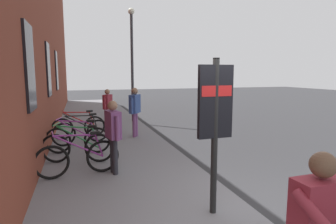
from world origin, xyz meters
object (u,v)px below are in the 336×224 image
object	(u,v)px
bicycle_leaning_wall	(82,131)
bicycle_by_door	(78,158)
pedestrian_crossing_street	(135,107)
bicycle_end_of_row	(78,147)
pedestrian_by_facade	(113,129)
street_lamp	(132,55)
transit_info_sign	(215,112)
bicycle_far_end	(79,127)
pedestrian_near_bus	(108,104)
bicycle_under_window	(78,139)

from	to	relation	value
bicycle_leaning_wall	bicycle_by_door	bearing A→B (deg)	177.93
bicycle_by_door	pedestrian_crossing_street	bearing A→B (deg)	-29.39
bicycle_end_of_row	pedestrian_by_facade	world-z (taller)	pedestrian_by_facade
bicycle_by_door	pedestrian_by_facade	size ratio (longest dim) A/B	1.10
bicycle_leaning_wall	street_lamp	xyz separation A→B (m)	(3.70, -2.29, 2.58)
pedestrian_by_facade	bicycle_end_of_row	bearing A→B (deg)	36.28
bicycle_by_door	bicycle_end_of_row	bearing A→B (deg)	0.78
transit_info_sign	bicycle_far_end	bearing A→B (deg)	18.35
bicycle_far_end	bicycle_leaning_wall	bearing A→B (deg)	-174.66
bicycle_by_door	pedestrian_crossing_street	xyz separation A→B (m)	(3.32, -1.87, 0.64)
pedestrian_near_bus	bicycle_far_end	bearing A→B (deg)	145.50
street_lamp	pedestrian_near_bus	bearing A→B (deg)	134.95
pedestrian_near_bus	pedestrian_crossing_street	size ratio (longest dim) A/B	0.92
bicycle_leaning_wall	bicycle_end_of_row	bearing A→B (deg)	176.52
bicycle_leaning_wall	pedestrian_by_facade	world-z (taller)	pedestrian_by_facade
transit_info_sign	bicycle_under_window	bearing A→B (deg)	26.23
bicycle_under_window	pedestrian_near_bus	bearing A→B (deg)	-18.28
bicycle_far_end	pedestrian_by_facade	bearing A→B (deg)	-169.20
bicycle_end_of_row	pedestrian_crossing_street	size ratio (longest dim) A/B	1.02
bicycle_end_of_row	pedestrian_crossing_street	distance (m)	3.11
bicycle_under_window	bicycle_leaning_wall	xyz separation A→B (m)	(1.05, -0.11, 0.00)
bicycle_by_door	bicycle_end_of_row	size ratio (longest dim) A/B	1.02
bicycle_leaning_wall	pedestrian_near_bus	world-z (taller)	pedestrian_near_bus
pedestrian_near_bus	street_lamp	size ratio (longest dim) A/B	0.31
pedestrian_crossing_street	street_lamp	xyz separation A→B (m)	(3.20, -0.53, 1.94)
bicycle_end_of_row	street_lamp	bearing A→B (deg)	-23.32
bicycle_leaning_wall	transit_info_sign	distance (m)	5.62
transit_info_sign	pedestrian_crossing_street	distance (m)	5.68
bicycle_under_window	street_lamp	bearing A→B (deg)	-26.84
bicycle_far_end	pedestrian_crossing_street	bearing A→B (deg)	-99.95
pedestrian_near_bus	bicycle_end_of_row	bearing A→B (deg)	165.03
transit_info_sign	street_lamp	world-z (taller)	street_lamp
bicycle_end_of_row	street_lamp	distance (m)	6.61
bicycle_leaning_wall	pedestrian_near_bus	size ratio (longest dim) A/B	1.11
bicycle_end_of_row	bicycle_leaning_wall	xyz separation A→B (m)	(1.89, -0.11, 0.00)
pedestrian_crossing_street	bicycle_by_door	bearing A→B (deg)	150.61
transit_info_sign	pedestrian_by_facade	size ratio (longest dim) A/B	1.50
transit_info_sign	bicycle_by_door	bearing A→B (deg)	40.79
pedestrian_near_bus	bicycle_leaning_wall	bearing A→B (deg)	156.93
bicycle_leaning_wall	bicycle_far_end	size ratio (longest dim) A/B	0.98
bicycle_end_of_row	bicycle_under_window	distance (m)	0.83
pedestrian_by_facade	pedestrian_crossing_street	world-z (taller)	pedestrian_crossing_street
bicycle_by_door	street_lamp	size ratio (longest dim) A/B	0.35
transit_info_sign	street_lamp	size ratio (longest dim) A/B	0.48
bicycle_far_end	pedestrian_crossing_street	world-z (taller)	pedestrian_crossing_street
bicycle_by_door	bicycle_under_window	world-z (taller)	same
bicycle_end_of_row	bicycle_far_end	distance (m)	2.71
bicycle_under_window	pedestrian_crossing_street	distance (m)	2.52
bicycle_under_window	pedestrian_by_facade	world-z (taller)	pedestrian_by_facade
bicycle_end_of_row	street_lamp	world-z (taller)	street_lamp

